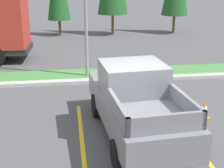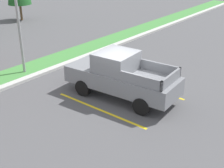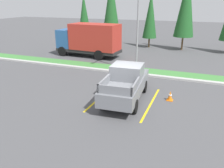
% 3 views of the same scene
% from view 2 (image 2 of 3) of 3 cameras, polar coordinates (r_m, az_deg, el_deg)
% --- Properties ---
extents(ground_plane, '(120.00, 120.00, 0.00)m').
position_cam_2_polar(ground_plane, '(14.11, 1.50, -2.59)').
color(ground_plane, '#4C4C4F').
extents(parking_line_near, '(0.12, 4.80, 0.01)m').
position_cam_2_polar(parking_line_near, '(13.15, -2.36, -4.75)').
color(parking_line_near, yellow).
rests_on(parking_line_near, ground).
extents(parking_line_far, '(0.12, 4.80, 0.01)m').
position_cam_2_polar(parking_line_far, '(15.35, 5.26, -0.31)').
color(parking_line_far, yellow).
rests_on(parking_line_far, ground).
extents(curb_strip, '(56.00, 0.40, 0.15)m').
position_cam_2_polar(curb_strip, '(17.29, -11.76, 2.45)').
color(curb_strip, '#B2B2AD').
rests_on(curb_strip, ground).
extents(grass_median, '(56.00, 1.80, 0.06)m').
position_cam_2_polar(grass_median, '(18.12, -13.99, 3.12)').
color(grass_median, '#42843D').
rests_on(grass_median, ground).
extents(pickup_truck_main, '(2.29, 5.35, 2.10)m').
position_cam_2_polar(pickup_truck_main, '(13.80, 1.63, 1.53)').
color(pickup_truck_main, black).
rests_on(pickup_truck_main, ground).
extents(traffic_cone, '(0.36, 0.36, 0.60)m').
position_cam_2_polar(traffic_cone, '(16.39, 4.67, 2.47)').
color(traffic_cone, orange).
rests_on(traffic_cone, ground).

